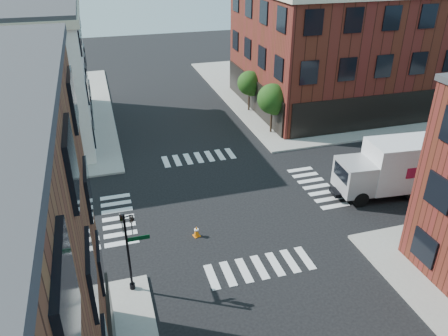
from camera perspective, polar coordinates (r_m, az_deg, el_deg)
The scene contains 8 objects.
ground at distance 29.72m, azimuth -0.11°, elevation -4.39°, with size 120.00×120.00×0.00m, color black.
sidewalk_ne at distance 55.46m, azimuth 14.93°, elevation 10.36°, with size 30.00×30.00×0.15m, color gray.
building_ne at distance 49.70m, azimuth 18.22°, elevation 15.06°, with size 25.00×16.00×12.00m, color #4B1E12.
tree_near at distance 39.23m, azimuth 6.42°, elevation 8.78°, with size 2.69×2.69×4.49m.
tree_far at distance 44.62m, azimuth 3.42°, elevation 10.86°, with size 2.43×2.43×4.07m.
signal_pole at distance 21.74m, azimuth -12.36°, elevation -9.61°, with size 1.29×1.24×4.60m.
box_truck at distance 32.12m, azimuth 22.07°, elevation 0.16°, with size 8.79×3.31×3.90m.
traffic_cone at distance 26.36m, azimuth -3.62°, elevation -8.25°, with size 0.47×0.47×0.71m.
Camera 1 is at (-7.15, -24.11, 15.83)m, focal length 35.00 mm.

